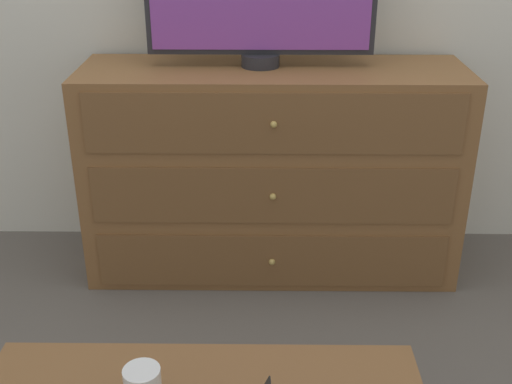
{
  "coord_description": "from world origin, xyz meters",
  "views": [
    {
      "loc": [
        0.05,
        -2.56,
        1.42
      ],
      "look_at": [
        0.04,
        -1.23,
        0.79
      ],
      "focal_mm": 45.0,
      "sensor_mm": 36.0,
      "label": 1
    }
  ],
  "objects": [
    {
      "name": "ground_plane",
      "position": [
        0.0,
        0.0,
        0.0
      ],
      "size": [
        12.0,
        12.0,
        0.0
      ],
      "primitive_type": "plane",
      "color": "#56514C"
    },
    {
      "name": "dresser",
      "position": [
        0.09,
        -0.25,
        0.41
      ],
      "size": [
        1.43,
        0.46,
        0.82
      ],
      "color": "brown",
      "rests_on": "ground_plane"
    }
  ]
}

